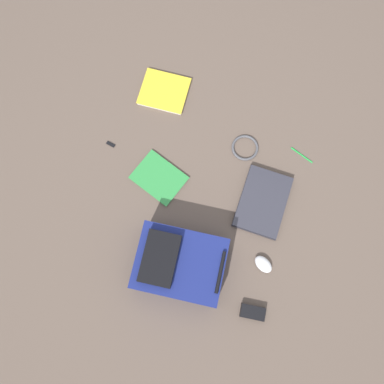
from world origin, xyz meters
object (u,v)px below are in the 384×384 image
(pen_black, at_px, (302,155))
(usb_stick, at_px, (111,144))
(book_red, at_px, (164,91))
(cable_coil, at_px, (245,148))
(laptop, at_px, (263,202))
(backpack, at_px, (179,264))
(book_comic, at_px, (159,178))
(power_brick, at_px, (253,312))
(computer_mouse, at_px, (263,264))

(pen_black, xyz_separation_m, usb_stick, (0.47, -0.89, -0.00))
(book_red, xyz_separation_m, cable_coil, (0.05, 0.53, -0.00))
(laptop, xyz_separation_m, book_red, (-0.26, -0.75, -0.01))
(backpack, height_order, cable_coil, backpack)
(backpack, relative_size, book_red, 1.60)
(backpack, height_order, pen_black, backpack)
(book_comic, height_order, book_red, book_red)
(book_comic, relative_size, book_red, 0.90)
(book_red, bearing_deg, backpack, 36.86)
(book_red, relative_size, power_brick, 2.59)
(cable_coil, bearing_deg, power_brick, 31.88)
(computer_mouse, bearing_deg, cable_coil, -126.87)
(book_comic, distance_m, power_brick, 0.80)
(computer_mouse, xyz_separation_m, pen_black, (-0.60, -0.10, -0.01))
(book_red, height_order, power_brick, power_brick)
(backpack, relative_size, pen_black, 3.59)
(laptop, xyz_separation_m, pen_black, (-0.33, 0.05, -0.01))
(laptop, relative_size, book_comic, 1.39)
(computer_mouse, distance_m, cable_coil, 0.61)
(book_red, xyz_separation_m, computer_mouse, (0.53, 0.90, 0.01))
(book_comic, xyz_separation_m, pen_black, (-0.49, 0.57, -0.00))
(laptop, relative_size, book_red, 1.24)
(book_comic, height_order, cable_coil, same)
(book_comic, distance_m, computer_mouse, 0.68)
(book_comic, height_order, power_brick, power_brick)
(computer_mouse, height_order, usb_stick, computer_mouse)
(laptop, xyz_separation_m, power_brick, (0.49, 0.22, -0.00))
(pen_black, bearing_deg, power_brick, 11.18)
(backpack, height_order, computer_mouse, backpack)
(power_brick, height_order, usb_stick, power_brick)
(power_brick, height_order, pen_black, power_brick)
(laptop, xyz_separation_m, cable_coil, (-0.21, -0.22, -0.01))
(backpack, xyz_separation_m, computer_mouse, (-0.21, 0.35, -0.07))
(book_comic, distance_m, usb_stick, 0.32)
(cable_coil, height_order, usb_stick, cable_coil)
(laptop, xyz_separation_m, computer_mouse, (0.27, 0.15, 0.00))
(laptop, distance_m, computer_mouse, 0.31)
(book_comic, bearing_deg, power_brick, 65.87)
(laptop, relative_size, cable_coil, 2.64)
(laptop, xyz_separation_m, book_comic, (0.16, -0.52, -0.01))
(cable_coil, bearing_deg, book_comic, -38.73)
(computer_mouse, height_order, cable_coil, computer_mouse)
(book_red, distance_m, computer_mouse, 1.05)
(pen_black, height_order, usb_stick, pen_black)
(power_brick, bearing_deg, pen_black, -168.82)
(laptop, distance_m, cable_coil, 0.30)
(computer_mouse, relative_size, pen_black, 0.72)
(laptop, xyz_separation_m, usb_stick, (0.14, -0.83, -0.01))
(cable_coil, relative_size, power_brick, 1.22)
(book_red, bearing_deg, power_brick, 52.14)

